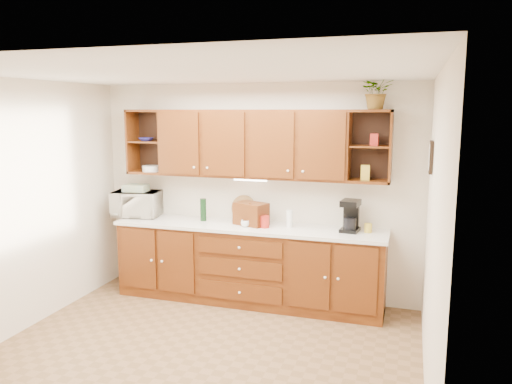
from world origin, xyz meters
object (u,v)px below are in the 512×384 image
Objects in this scene: bread_box at (251,214)px; microwave at (137,204)px; coffee_maker at (350,216)px; potted_plant at (377,91)px.

microwave is at bearing -160.12° from bread_box.
coffee_maker reaches higher than bread_box.
coffee_maker is 0.93× the size of potted_plant.
bread_box is 0.99× the size of potted_plant.
microwave is 2.71m from coffee_maker.
potted_plant is (1.39, 0.07, 1.41)m from bread_box.
coffee_maker is at bearing -171.18° from potted_plant.
potted_plant is (0.24, 0.04, 1.37)m from coffee_maker.
microwave is at bearing -179.09° from potted_plant.
coffee_maker is at bearing -10.38° from microwave.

